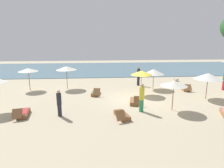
{
  "coord_description": "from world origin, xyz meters",
  "views": [
    {
      "loc": [
        -3.0,
        -15.04,
        4.79
      ],
      "look_at": [
        -1.73,
        0.78,
        1.1
      ],
      "focal_mm": 30.63,
      "sensor_mm": 36.0,
      "label": 1
    }
  ],
  "objects_px": {
    "umbrella_2": "(174,84)",
    "umbrella_4": "(208,76)",
    "person_3": "(138,76)",
    "person_1": "(59,103)",
    "umbrella_1": "(142,73)",
    "lounger_0": "(134,101)",
    "lounger_5": "(122,115)",
    "umbrella_6": "(66,68)",
    "lounger_2": "(23,114)",
    "lounger_6": "(96,93)",
    "lounger_4": "(185,88)",
    "umbrella_5": "(28,70)",
    "dog": "(176,80)",
    "person_0": "(142,97)",
    "person_2": "(224,80)"
  },
  "relations": [
    {
      "from": "person_3",
      "to": "lounger_2",
      "type": "bearing_deg",
      "value": -139.65
    },
    {
      "from": "umbrella_2",
      "to": "lounger_6",
      "type": "distance_m",
      "value": 7.0
    },
    {
      "from": "umbrella_6",
      "to": "umbrella_4",
      "type": "bearing_deg",
      "value": -19.82
    },
    {
      "from": "umbrella_1",
      "to": "lounger_0",
      "type": "distance_m",
      "value": 3.24
    },
    {
      "from": "dog",
      "to": "person_0",
      "type": "bearing_deg",
      "value": -124.44
    },
    {
      "from": "person_1",
      "to": "lounger_6",
      "type": "bearing_deg",
      "value": 64.09
    },
    {
      "from": "umbrella_5",
      "to": "dog",
      "type": "relative_size",
      "value": 2.87
    },
    {
      "from": "lounger_4",
      "to": "lounger_6",
      "type": "bearing_deg",
      "value": -173.74
    },
    {
      "from": "umbrella_6",
      "to": "dog",
      "type": "bearing_deg",
      "value": 11.54
    },
    {
      "from": "lounger_4",
      "to": "person_0",
      "type": "xyz_separation_m",
      "value": [
        -5.52,
        -5.27,
        0.83
      ]
    },
    {
      "from": "person_3",
      "to": "umbrella_6",
      "type": "bearing_deg",
      "value": -174.02
    },
    {
      "from": "umbrella_4",
      "to": "umbrella_6",
      "type": "height_order",
      "value": "umbrella_6"
    },
    {
      "from": "umbrella_4",
      "to": "person_1",
      "type": "height_order",
      "value": "umbrella_4"
    },
    {
      "from": "umbrella_2",
      "to": "person_0",
      "type": "relative_size",
      "value": 1.04
    },
    {
      "from": "person_1",
      "to": "person_2",
      "type": "distance_m",
      "value": 15.64
    },
    {
      "from": "umbrella_6",
      "to": "dog",
      "type": "relative_size",
      "value": 3.02
    },
    {
      "from": "umbrella_4",
      "to": "umbrella_5",
      "type": "bearing_deg",
      "value": 165.46
    },
    {
      "from": "umbrella_5",
      "to": "lounger_2",
      "type": "bearing_deg",
      "value": -75.26
    },
    {
      "from": "umbrella_1",
      "to": "person_3",
      "type": "xyz_separation_m",
      "value": [
        0.5,
        3.42,
        -0.96
      ]
    },
    {
      "from": "lounger_0",
      "to": "lounger_5",
      "type": "distance_m",
      "value": 2.99
    },
    {
      "from": "umbrella_4",
      "to": "lounger_4",
      "type": "xyz_separation_m",
      "value": [
        -0.53,
        2.78,
        -1.72
      ]
    },
    {
      "from": "umbrella_2",
      "to": "lounger_6",
      "type": "bearing_deg",
      "value": 141.62
    },
    {
      "from": "lounger_0",
      "to": "lounger_5",
      "type": "xyz_separation_m",
      "value": [
        -1.32,
        -2.68,
        -0.0
      ]
    },
    {
      "from": "umbrella_1",
      "to": "umbrella_6",
      "type": "bearing_deg",
      "value": 158.99
    },
    {
      "from": "umbrella_6",
      "to": "lounger_0",
      "type": "distance_m",
      "value": 7.98
    },
    {
      "from": "lounger_6",
      "to": "person_3",
      "type": "height_order",
      "value": "person_3"
    },
    {
      "from": "lounger_2",
      "to": "umbrella_6",
      "type": "bearing_deg",
      "value": 75.77
    },
    {
      "from": "umbrella_5",
      "to": "person_0",
      "type": "relative_size",
      "value": 1.09
    },
    {
      "from": "umbrella_5",
      "to": "person_2",
      "type": "xyz_separation_m",
      "value": [
        18.81,
        -1.55,
        -0.98
      ]
    },
    {
      "from": "umbrella_4",
      "to": "person_3",
      "type": "distance_m",
      "value": 6.94
    },
    {
      "from": "umbrella_1",
      "to": "person_3",
      "type": "relative_size",
      "value": 1.1
    },
    {
      "from": "umbrella_4",
      "to": "person_0",
      "type": "xyz_separation_m",
      "value": [
        -6.06,
        -2.49,
        -0.89
      ]
    },
    {
      "from": "umbrella_2",
      "to": "umbrella_4",
      "type": "xyz_separation_m",
      "value": [
        3.84,
        2.38,
        0.01
      ]
    },
    {
      "from": "umbrella_1",
      "to": "lounger_4",
      "type": "relative_size",
      "value": 1.24
    },
    {
      "from": "umbrella_2",
      "to": "lounger_2",
      "type": "height_order",
      "value": "umbrella_2"
    },
    {
      "from": "umbrella_1",
      "to": "lounger_2",
      "type": "height_order",
      "value": "umbrella_1"
    },
    {
      "from": "lounger_4",
      "to": "person_3",
      "type": "xyz_separation_m",
      "value": [
        -4.09,
        2.33,
        0.83
      ]
    },
    {
      "from": "lounger_2",
      "to": "person_1",
      "type": "bearing_deg",
      "value": -4.06
    },
    {
      "from": "lounger_2",
      "to": "person_3",
      "type": "bearing_deg",
      "value": 40.35
    },
    {
      "from": "umbrella_6",
      "to": "person_1",
      "type": "distance_m",
      "value": 7.31
    },
    {
      "from": "lounger_2",
      "to": "dog",
      "type": "relative_size",
      "value": 2.38
    },
    {
      "from": "lounger_0",
      "to": "umbrella_4",
      "type": "bearing_deg",
      "value": 7.31
    },
    {
      "from": "umbrella_1",
      "to": "person_3",
      "type": "height_order",
      "value": "umbrella_1"
    },
    {
      "from": "person_3",
      "to": "person_1",
      "type": "bearing_deg",
      "value": -130.62
    },
    {
      "from": "lounger_5",
      "to": "lounger_6",
      "type": "xyz_separation_m",
      "value": [
        -1.65,
        5.31,
        0.01
      ]
    },
    {
      "from": "person_0",
      "to": "lounger_2",
      "type": "bearing_deg",
      "value": -178.45
    },
    {
      "from": "lounger_2",
      "to": "lounger_5",
      "type": "height_order",
      "value": "same"
    },
    {
      "from": "umbrella_1",
      "to": "lounger_5",
      "type": "height_order",
      "value": "umbrella_1"
    },
    {
      "from": "umbrella_1",
      "to": "lounger_2",
      "type": "distance_m",
      "value": 9.88
    },
    {
      "from": "lounger_0",
      "to": "lounger_2",
      "type": "height_order",
      "value": "lounger_0"
    }
  ]
}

